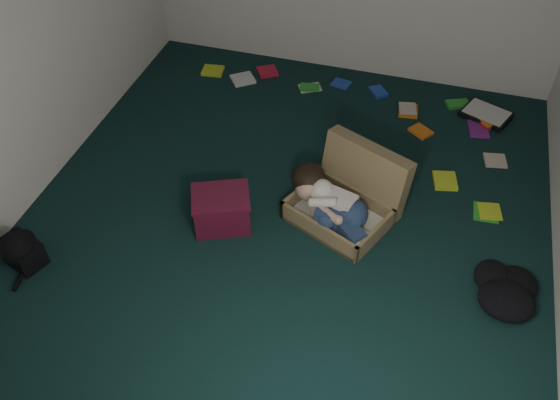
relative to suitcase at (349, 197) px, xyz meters
The scene contains 9 objects.
floor 0.53m from the suitcase, 153.67° to the right, with size 4.50×4.50×0.00m, color black.
wall_left 2.71m from the suitcase, behind, with size 4.50×4.50×0.00m, color white.
suitcase is the anchor object (origin of this frame).
person 0.19m from the suitcase, 129.28° to the right, with size 0.70×0.60×0.33m.
maroon_bin 0.99m from the suitcase, 155.68° to the right, with size 0.53×0.48×0.30m.
backpack 2.45m from the suitcase, 151.32° to the right, with size 0.37×0.30×0.22m, color black, non-canonical shape.
clothing_pile 1.29m from the suitcase, 22.60° to the right, with size 0.40×0.33×0.13m, color black, non-canonical shape.
paper_tray 1.87m from the suitcase, 58.06° to the left, with size 0.51×0.46×0.06m.
book_scatter 1.35m from the suitcase, 87.99° to the left, with size 3.06×1.70×0.02m.
Camera 1 is at (0.87, -3.07, 3.38)m, focal length 38.00 mm.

